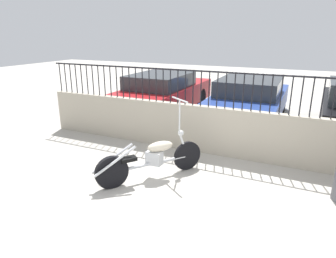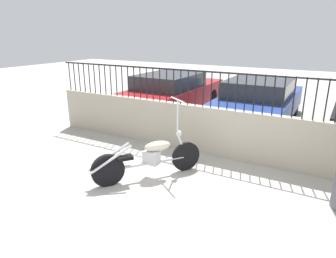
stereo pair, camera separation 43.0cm
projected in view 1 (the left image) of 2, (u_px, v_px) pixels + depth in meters
name	position (u px, v px, depth m)	size (l,w,h in m)	color
ground_plane	(173.00, 218.00, 4.25)	(40.00, 40.00, 0.00)	#ADA89E
low_wall	(223.00, 132.00, 6.31)	(8.98, 0.18, 1.03)	#B2A893
fence_railing	(226.00, 84.00, 6.00)	(8.98, 0.04, 0.75)	black
motorcycle_silver	(148.00, 159.00, 5.28)	(1.34, 1.75, 1.41)	black
car_red	(163.00, 93.00, 9.57)	(1.76, 4.47, 1.30)	black
car_blue	(249.00, 99.00, 8.84)	(1.88, 4.16, 1.26)	black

